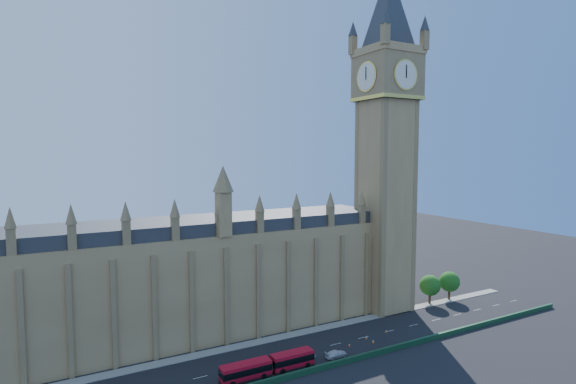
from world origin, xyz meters
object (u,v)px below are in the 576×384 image
car_white (336,354)px  car_grey (294,364)px  red_bus (268,366)px  car_silver (306,356)px

car_white → car_grey: bearing=87.3°
red_bus → car_silver: size_ratio=4.55×
red_bus → car_white: 16.11m
red_bus → car_grey: (5.81, 0.04, -1.00)m
car_silver → car_grey: bearing=110.5°
red_bus → car_grey: red_bus is taller
car_silver → car_white: 6.65m
red_bus → car_grey: 5.89m
red_bus → car_white: size_ratio=3.92×
red_bus → car_silver: 10.07m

